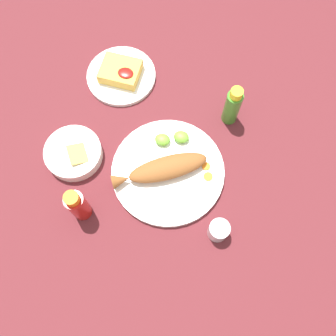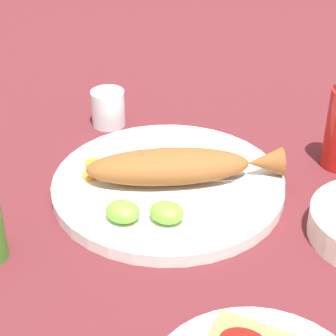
{
  "view_description": "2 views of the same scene",
  "coord_description": "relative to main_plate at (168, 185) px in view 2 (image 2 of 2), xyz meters",
  "views": [
    {
      "loc": [
        0.1,
        -0.35,
        1.02
      ],
      "look_at": [
        0.0,
        0.0,
        0.04
      ],
      "focal_mm": 40.0,
      "sensor_mm": 36.0,
      "label": 1
    },
    {
      "loc": [
        -0.31,
        0.63,
        0.49
      ],
      "look_at": [
        0.0,
        0.0,
        0.04
      ],
      "focal_mm": 65.0,
      "sensor_mm": 36.0,
      "label": 2
    }
  ],
  "objects": [
    {
      "name": "ground_plane",
      "position": [
        0.0,
        0.0,
        -0.01
      ],
      "size": [
        4.0,
        4.0,
        0.0
      ],
      "primitive_type": "plane",
      "color": "#561E23"
    },
    {
      "name": "main_plate",
      "position": [
        0.0,
        0.0,
        0.0
      ],
      "size": [
        0.32,
        0.32,
        0.02
      ],
      "primitive_type": "cylinder",
      "color": "white",
      "rests_on": "ground_plane"
    },
    {
      "name": "fried_fish",
      "position": [
        -0.01,
        -0.01,
        0.03
      ],
      "size": [
        0.26,
        0.19,
        0.04
      ],
      "rotation": [
        0.0,
        0.0,
        0.54
      ],
      "color": "brown",
      "rests_on": "main_plate"
    },
    {
      "name": "fork_near",
      "position": [
        -0.07,
        -0.04,
        0.01
      ],
      "size": [
        0.17,
        0.09,
        0.0
      ],
      "rotation": [
        0.0,
        0.0,
        3.58
      ],
      "color": "silver",
      "rests_on": "main_plate"
    },
    {
      "name": "fork_far",
      "position": [
        -0.08,
        0.01,
        0.01
      ],
      "size": [
        0.16,
        0.11,
        0.0
      ],
      "rotation": [
        0.0,
        0.0,
        3.72
      ],
      "color": "silver",
      "rests_on": "main_plate"
    },
    {
      "name": "carrot_slice_near",
      "position": [
        0.11,
        0.01,
        0.01
      ],
      "size": [
        0.03,
        0.03,
        0.0
      ],
      "primitive_type": "cylinder",
      "color": "orange",
      "rests_on": "main_plate"
    },
    {
      "name": "carrot_slice_mid",
      "position": [
        0.1,
        0.04,
        0.01
      ],
      "size": [
        0.02,
        0.02,
        0.0
      ],
      "primitive_type": "cylinder",
      "color": "orange",
      "rests_on": "main_plate"
    },
    {
      "name": "lime_wedge_main",
      "position": [
        0.01,
        0.11,
        0.02
      ],
      "size": [
        0.05,
        0.04,
        0.02
      ],
      "primitive_type": "ellipsoid",
      "color": "#6BB233",
      "rests_on": "main_plate"
    },
    {
      "name": "lime_wedge_side",
      "position": [
        -0.04,
        0.08,
        0.02
      ],
      "size": [
        0.04,
        0.04,
        0.02
      ],
      "primitive_type": "ellipsoid",
      "color": "#6BB233",
      "rests_on": "main_plate"
    },
    {
      "name": "salt_cup",
      "position": [
        0.18,
        -0.13,
        0.02
      ],
      "size": [
        0.06,
        0.06,
        0.06
      ],
      "color": "silver",
      "rests_on": "ground_plane"
    }
  ]
}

